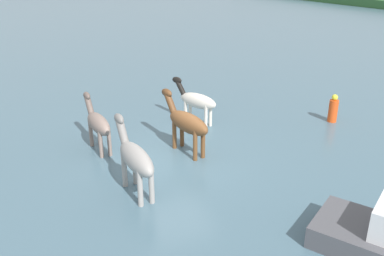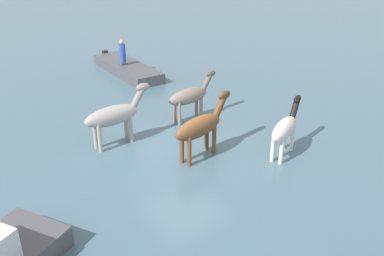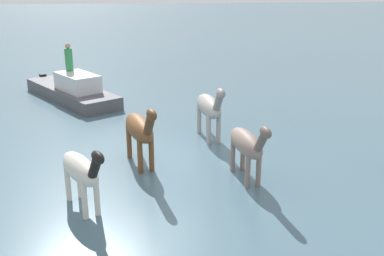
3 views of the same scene
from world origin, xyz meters
name	(u,v)px [view 1 (image 1 of 3)]	position (x,y,z in m)	size (l,w,h in m)	color
ground_plane	(173,158)	(0.00, 0.00, 0.00)	(180.42, 180.42, 0.00)	#476675
horse_dark_mare	(187,122)	(-0.29, 0.61, 1.07)	(2.50, 1.03, 1.94)	brown
horse_pinto_flank	(98,123)	(-1.60, -2.05, 0.98)	(2.30, 0.74, 1.77)	gray
horse_rear_stallion	(196,101)	(-2.61, 1.97, 0.95)	(2.13, 1.30, 1.72)	silver
horse_chestnut_trailing	(135,158)	(1.62, -1.66, 1.07)	(2.52, 0.77, 1.95)	#9E9993
buoy_channel_marker	(333,110)	(-0.67, 7.10, 0.51)	(0.36, 0.36, 1.14)	#E54C19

